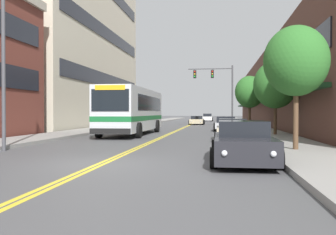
# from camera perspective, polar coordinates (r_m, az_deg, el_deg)

# --- Properties ---
(ground_plane) EXTENTS (240.00, 240.00, 0.00)m
(ground_plane) POSITION_cam_1_polar(r_m,az_deg,el_deg) (48.70, 3.41, -1.12)
(ground_plane) COLOR #4C4C4F
(sidewalk_left) EXTENTS (3.03, 106.00, 0.18)m
(sidewalk_left) POSITION_cam_1_polar(r_m,az_deg,el_deg) (49.72, -4.68, -0.98)
(sidewalk_left) COLOR gray
(sidewalk_left) RESTS_ON ground_plane
(sidewalk_right) EXTENTS (3.03, 106.00, 0.18)m
(sidewalk_right) POSITION_cam_1_polar(r_m,az_deg,el_deg) (48.67, 11.67, -1.03)
(sidewalk_right) COLOR gray
(sidewalk_right) RESTS_ON ground_plane
(centre_line) EXTENTS (0.34, 106.00, 0.01)m
(centre_line) POSITION_cam_1_polar(r_m,az_deg,el_deg) (48.70, 3.41, -1.11)
(centre_line) COLOR yellow
(centre_line) RESTS_ON ground_plane
(storefront_row_right) EXTENTS (9.10, 68.00, 8.58)m
(storefront_row_right) POSITION_cam_1_polar(r_m,az_deg,el_deg) (49.45, 18.36, 3.84)
(storefront_row_right) COLOR brown
(storefront_row_right) RESTS_ON ground_plane
(city_bus) EXTENTS (2.86, 11.55, 3.27)m
(city_bus) POSITION_cam_1_polar(r_m,az_deg,el_deg) (27.61, -5.36, 1.25)
(city_bus) COLOR silver
(city_bus) RESTS_ON ground_plane
(car_navy_parked_left_near) EXTENTS (1.97, 4.58, 1.28)m
(car_navy_parked_left_near) POSITION_cam_1_polar(r_m,az_deg,el_deg) (38.50, -4.40, -0.73)
(car_navy_parked_left_near) COLOR #19234C
(car_navy_parked_left_near) RESTS_ON ground_plane
(car_charcoal_parked_right_foreground) EXTENTS (2.06, 4.88, 1.35)m
(car_charcoal_parked_right_foreground) POSITION_cam_1_polar(r_m,az_deg,el_deg) (12.40, 11.33, -3.85)
(car_charcoal_parked_right_foreground) COLOR #232328
(car_charcoal_parked_right_foreground) RESTS_ON ground_plane
(car_champagne_parked_right_mid) EXTENTS (2.03, 4.46, 1.26)m
(car_champagne_parked_right_mid) POSITION_cam_1_polar(r_m,az_deg,el_deg) (21.87, 9.76, -1.95)
(car_champagne_parked_right_mid) COLOR beige
(car_champagne_parked_right_mid) RESTS_ON ground_plane
(car_silver_parked_right_far) EXTENTS (2.06, 4.15, 1.27)m
(car_silver_parked_right_far) POSITION_cam_1_polar(r_m,az_deg,el_deg) (32.73, 8.77, -1.03)
(car_silver_parked_right_far) COLOR #B7B7BC
(car_silver_parked_right_far) RESTS_ON ground_plane
(car_beige_moving_lead) EXTENTS (1.99, 4.48, 1.14)m
(car_beige_moving_lead) POSITION_cam_1_polar(r_m,az_deg,el_deg) (49.98, 4.43, -0.45)
(car_beige_moving_lead) COLOR #BCAD89
(car_beige_moving_lead) RESTS_ON ground_plane
(car_white_moving_second) EXTENTS (2.03, 4.14, 1.38)m
(car_white_moving_second) POSITION_cam_1_polar(r_m,az_deg,el_deg) (69.78, 6.03, -0.02)
(car_white_moving_second) COLOR white
(car_white_moving_second) RESTS_ON ground_plane
(traffic_signal_mast) EXTENTS (5.11, 0.38, 6.97)m
(traffic_signal_mast) POSITION_cam_1_polar(r_m,az_deg,el_deg) (43.24, 7.59, 5.15)
(traffic_signal_mast) COLOR #47474C
(traffic_signal_mast) RESTS_ON ground_plane
(street_lamp_left_near) EXTENTS (2.53, 0.28, 9.46)m
(street_lamp_left_near) POSITION_cam_1_polar(r_m,az_deg,el_deg) (17.45, -22.93, 13.69)
(street_lamp_left_near) COLOR #47474C
(street_lamp_left_near) RESTS_ON ground_plane
(street_tree_right_near) EXTENTS (2.51, 2.51, 4.84)m
(street_tree_right_near) POSITION_cam_1_polar(r_m,az_deg,el_deg) (15.59, 18.93, 8.12)
(street_tree_right_near) COLOR brown
(street_tree_right_near) RESTS_ON sidewalk_right
(street_tree_right_mid) EXTENTS (2.83, 2.83, 4.82)m
(street_tree_right_mid) POSITION_cam_1_polar(r_m,az_deg,el_deg) (25.62, 16.03, 4.80)
(street_tree_right_mid) COLOR brown
(street_tree_right_mid) RESTS_ON sidewalk_right
(street_tree_right_far) EXTENTS (2.85, 2.85, 5.02)m
(street_tree_right_far) POSITION_cam_1_polar(r_m,az_deg,el_deg) (37.59, 12.32, 3.82)
(street_tree_right_far) COLOR brown
(street_tree_right_far) RESTS_ON sidewalk_right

